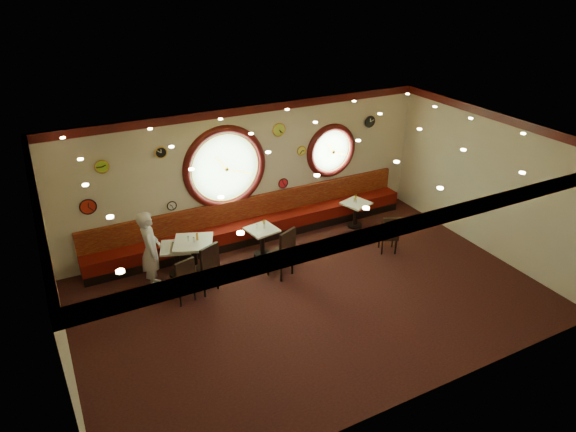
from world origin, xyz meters
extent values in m
cube|color=black|center=(0.00, 0.00, 0.00)|extent=(9.00, 6.00, 0.00)
cube|color=gold|center=(0.00, 0.00, 3.20)|extent=(9.00, 6.00, 0.02)
cube|color=beige|center=(0.00, 3.00, 1.60)|extent=(9.00, 0.02, 3.20)
cube|color=beige|center=(0.00, -3.00, 1.60)|extent=(9.00, 0.02, 3.20)
cube|color=beige|center=(-4.50, 0.00, 1.60)|extent=(0.02, 6.00, 3.20)
cube|color=beige|center=(4.50, 0.00, 1.60)|extent=(0.02, 6.00, 3.20)
cube|color=#3E0B0B|center=(0.00, 2.95, 3.11)|extent=(9.00, 0.10, 0.18)
cube|color=#3E0B0B|center=(0.00, -2.95, 3.11)|extent=(9.00, 0.10, 0.18)
cube|color=#3E0B0B|center=(-4.45, 0.00, 3.11)|extent=(0.10, 6.00, 0.18)
cube|color=#3E0B0B|center=(4.45, 0.00, 3.11)|extent=(0.10, 6.00, 0.18)
cube|color=black|center=(0.00, 2.72, 0.10)|extent=(8.00, 0.55, 0.20)
cube|color=#580B07|center=(0.00, 2.72, 0.35)|extent=(8.00, 0.55, 0.30)
cube|color=#5E070E|center=(0.00, 2.94, 0.75)|extent=(8.00, 0.10, 0.55)
cylinder|color=#7DB26B|center=(-0.60, 3.00, 1.85)|extent=(1.66, 0.02, 1.66)
torus|color=#3E0B0B|center=(-0.60, 2.98, 1.85)|extent=(1.98, 0.18, 1.98)
torus|color=gold|center=(-0.60, 2.95, 1.85)|extent=(1.61, 0.03, 1.61)
cylinder|color=#7DB26B|center=(2.20, 3.00, 1.80)|extent=(1.10, 0.02, 1.10)
torus|color=#3E0B0B|center=(2.20, 2.98, 1.80)|extent=(1.38, 0.18, 1.38)
torus|color=gold|center=(2.20, 2.95, 1.80)|extent=(1.09, 0.03, 1.09)
cylinder|color=black|center=(-2.00, 2.96, 2.45)|extent=(0.24, 0.03, 0.24)
cylinder|color=silver|center=(-1.90, 2.96, 1.20)|extent=(0.20, 0.03, 0.20)
cylinder|color=red|center=(0.85, 2.96, 1.20)|extent=(0.24, 0.03, 0.24)
cylinder|color=#BBD643|center=(0.75, 2.96, 2.55)|extent=(0.30, 0.03, 0.30)
cylinder|color=black|center=(3.30, 2.96, 2.40)|extent=(0.28, 0.03, 0.28)
cylinder|color=#FDFF54|center=(1.35, 2.96, 1.95)|extent=(0.22, 0.03, 0.22)
cylinder|color=#8AB724|center=(-3.20, 2.96, 2.35)|extent=(0.26, 0.03, 0.26)
cylinder|color=red|center=(-3.60, 2.96, 1.55)|extent=(0.32, 0.03, 0.32)
cylinder|color=black|center=(-2.12, 2.04, 0.03)|extent=(0.40, 0.40, 0.05)
cylinder|color=black|center=(-2.12, 2.04, 0.34)|extent=(0.11, 0.11, 0.63)
cube|color=silver|center=(-2.12, 2.04, 0.67)|extent=(0.80, 0.80, 0.05)
cylinder|color=black|center=(-1.81, 1.80, 0.03)|extent=(0.49, 0.49, 0.07)
cylinder|color=black|center=(-1.81, 1.80, 0.42)|extent=(0.13, 0.13, 0.78)
cube|color=silver|center=(-1.81, 1.80, 0.83)|extent=(1.01, 1.01, 0.06)
cylinder|color=black|center=(-0.19, 1.94, 0.03)|extent=(0.39, 0.39, 0.05)
cylinder|color=black|center=(-0.19, 1.94, 0.34)|extent=(0.11, 0.11, 0.62)
cube|color=silver|center=(-0.19, 1.94, 0.66)|extent=(0.71, 0.71, 0.04)
cylinder|color=black|center=(2.48, 2.16, 0.03)|extent=(0.38, 0.38, 0.05)
cylinder|color=black|center=(2.48, 2.16, 0.33)|extent=(0.10, 0.10, 0.60)
cube|color=silver|center=(2.48, 2.16, 0.64)|extent=(0.75, 0.75, 0.04)
cube|color=black|center=(-2.30, 1.11, 0.41)|extent=(0.51, 0.51, 0.07)
cube|color=black|center=(-2.26, 0.94, 0.72)|extent=(0.41, 0.16, 0.54)
cube|color=black|center=(-1.80, 1.25, 0.46)|extent=(0.60, 0.60, 0.08)
cube|color=black|center=(-1.72, 1.07, 0.80)|extent=(0.44, 0.24, 0.60)
cube|color=black|center=(-0.19, 1.05, 0.47)|extent=(0.62, 0.62, 0.08)
cube|color=black|center=(-0.11, 0.86, 0.82)|extent=(0.45, 0.25, 0.61)
cube|color=black|center=(2.46, 0.81, 0.40)|extent=(0.52, 0.52, 0.07)
cube|color=black|center=(2.39, 0.65, 0.69)|extent=(0.38, 0.21, 0.52)
cylinder|color=silver|center=(-2.17, 2.07, 0.74)|extent=(0.03, 0.03, 0.10)
cylinder|color=silver|center=(-1.90, 1.86, 0.91)|extent=(0.04, 0.04, 0.11)
cylinder|color=silver|center=(-0.28, 2.03, 0.73)|extent=(0.03, 0.03, 0.09)
cylinder|color=silver|center=(2.44, 2.20, 0.72)|extent=(0.04, 0.04, 0.11)
cylinder|color=silver|center=(-2.10, 2.05, 0.74)|extent=(0.03, 0.03, 0.09)
cylinder|color=silver|center=(-1.81, 1.77, 0.91)|extent=(0.04, 0.04, 0.11)
cylinder|color=silver|center=(-0.14, 1.94, 0.74)|extent=(0.04, 0.04, 0.11)
cylinder|color=#BCBDC1|center=(2.46, 2.14, 0.71)|extent=(0.03, 0.03, 0.09)
cylinder|color=gold|center=(-2.06, 2.08, 0.76)|extent=(0.04, 0.04, 0.14)
cylinder|color=orange|center=(-1.71, 1.82, 0.93)|extent=(0.05, 0.05, 0.15)
cylinder|color=gold|center=(-0.11, 2.00, 0.77)|extent=(0.05, 0.05, 0.17)
cylinder|color=gold|center=(2.53, 2.27, 0.74)|extent=(0.05, 0.05, 0.16)
imported|color=white|center=(-2.68, 1.84, 0.85)|extent=(0.52, 0.69, 1.71)
camera|label=1|loc=(-4.30, -7.27, 6.07)|focal=32.00mm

